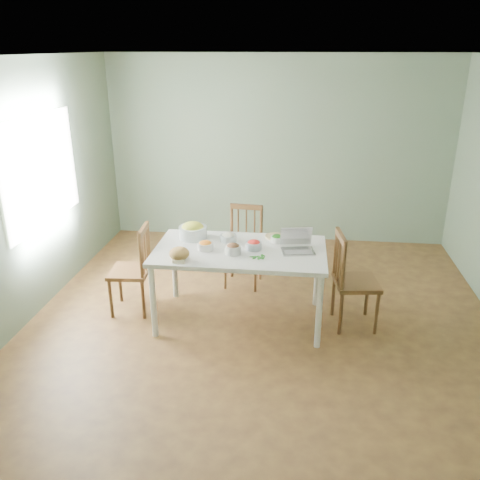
# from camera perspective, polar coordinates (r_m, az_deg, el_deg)

# --- Properties ---
(floor) EXTENTS (5.00, 5.00, 0.00)m
(floor) POSITION_cam_1_polar(r_m,az_deg,el_deg) (5.51, 2.55, -8.94)
(floor) COLOR #492D1C
(floor) RESTS_ON ground
(ceiling) EXTENTS (5.00, 5.00, 0.00)m
(ceiling) POSITION_cam_1_polar(r_m,az_deg,el_deg) (4.76, 3.11, 20.36)
(ceiling) COLOR white
(ceiling) RESTS_ON ground
(wall_back) EXTENTS (5.00, 0.00, 2.70)m
(wall_back) POSITION_cam_1_polar(r_m,az_deg,el_deg) (7.40, 4.32, 10.16)
(wall_back) COLOR slate
(wall_back) RESTS_ON ground
(wall_front) EXTENTS (5.00, 0.00, 2.70)m
(wall_front) POSITION_cam_1_polar(r_m,az_deg,el_deg) (2.69, -1.39, -10.82)
(wall_front) COLOR slate
(wall_front) RESTS_ON ground
(wall_left) EXTENTS (0.00, 5.00, 2.70)m
(wall_left) POSITION_cam_1_polar(r_m,az_deg,el_deg) (5.72, -23.16, 5.13)
(wall_left) COLOR slate
(wall_left) RESTS_ON ground
(window_left) EXTENTS (0.04, 1.60, 1.20)m
(window_left) POSITION_cam_1_polar(r_m,az_deg,el_deg) (5.92, -21.81, 7.36)
(window_left) COLOR white
(window_left) RESTS_ON ground
(dining_table) EXTENTS (1.76, 0.99, 0.83)m
(dining_table) POSITION_cam_1_polar(r_m,az_deg,el_deg) (5.30, -0.00, -5.18)
(dining_table) COLOR white
(dining_table) RESTS_ON floor
(chair_far) EXTENTS (0.47, 0.45, 0.98)m
(chair_far) POSITION_cam_1_polar(r_m,az_deg,el_deg) (6.05, 0.36, -0.86)
(chair_far) COLOR #583319
(chair_far) RESTS_ON floor
(chair_left) EXTENTS (0.45, 0.47, 0.99)m
(chair_left) POSITION_cam_1_polar(r_m,az_deg,el_deg) (5.59, -12.57, -3.31)
(chair_left) COLOR #583319
(chair_left) RESTS_ON floor
(chair_right) EXTENTS (0.49, 0.51, 1.03)m
(chair_right) POSITION_cam_1_polar(r_m,az_deg,el_deg) (5.30, 13.20, -4.52)
(chair_right) COLOR #583319
(chair_right) RESTS_ON floor
(bread_boule) EXTENTS (0.22, 0.22, 0.13)m
(bread_boule) POSITION_cam_1_polar(r_m,az_deg,el_deg) (4.89, -6.98, -1.55)
(bread_boule) COLOR tan
(bread_boule) RESTS_ON dining_table
(butter_stick) EXTENTS (0.12, 0.04, 0.03)m
(butter_stick) POSITION_cam_1_polar(r_m,az_deg,el_deg) (4.83, -7.06, -2.48)
(butter_stick) COLOR beige
(butter_stick) RESTS_ON dining_table
(bowl_squash) EXTENTS (0.36, 0.36, 0.18)m
(bowl_squash) POSITION_cam_1_polar(r_m,az_deg,el_deg) (5.41, -5.43, 1.10)
(bowl_squash) COLOR gold
(bowl_squash) RESTS_ON dining_table
(bowl_carrot) EXTENTS (0.21, 0.21, 0.09)m
(bowl_carrot) POSITION_cam_1_polar(r_m,az_deg,el_deg) (5.11, -3.99, -0.61)
(bowl_carrot) COLOR orange
(bowl_carrot) RESTS_ON dining_table
(bowl_onion) EXTENTS (0.23, 0.23, 0.09)m
(bowl_onion) POSITION_cam_1_polar(r_m,az_deg,el_deg) (5.31, -1.34, 0.33)
(bowl_onion) COLOR white
(bowl_onion) RESTS_ON dining_table
(bowl_mushroom) EXTENTS (0.17, 0.17, 0.11)m
(bowl_mushroom) POSITION_cam_1_polar(r_m,az_deg,el_deg) (4.99, -0.81, -1.00)
(bowl_mushroom) COLOR #472618
(bowl_mushroom) RESTS_ON dining_table
(bowl_redpep) EXTENTS (0.22, 0.22, 0.10)m
(bowl_redpep) POSITION_cam_1_polar(r_m,az_deg,el_deg) (5.11, 1.59, -0.55)
(bowl_redpep) COLOR red
(bowl_redpep) RESTS_ON dining_table
(bowl_broccoli) EXTENTS (0.18, 0.18, 0.08)m
(bowl_broccoli) POSITION_cam_1_polar(r_m,az_deg,el_deg) (5.31, 4.24, 0.19)
(bowl_broccoli) COLOR #1B5C14
(bowl_broccoli) RESTS_ON dining_table
(flatbread) EXTENTS (0.28, 0.28, 0.02)m
(flatbread) POSITION_cam_1_polar(r_m,az_deg,el_deg) (5.44, 4.04, 0.39)
(flatbread) COLOR tan
(flatbread) RESTS_ON dining_table
(basil_bunch) EXTENTS (0.18, 0.18, 0.02)m
(basil_bunch) POSITION_cam_1_polar(r_m,az_deg,el_deg) (4.93, 2.00, -1.87)
(basil_bunch) COLOR #20531C
(basil_bunch) RESTS_ON dining_table
(laptop) EXTENTS (0.37, 0.35, 0.22)m
(laptop) POSITION_cam_1_polar(r_m,az_deg,el_deg) (5.05, 6.71, -0.23)
(laptop) COLOR silver
(laptop) RESTS_ON dining_table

